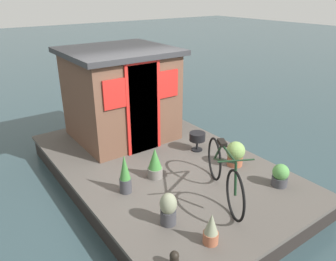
% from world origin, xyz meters
% --- Properties ---
extents(ground_plane, '(60.00, 60.00, 0.00)m').
position_xyz_m(ground_plane, '(0.00, 0.00, 0.00)').
color(ground_plane, '#2D4247').
extents(houseboat_deck, '(5.14, 3.24, 0.41)m').
position_xyz_m(houseboat_deck, '(0.00, 0.00, 0.21)').
color(houseboat_deck, '#4C4742').
rests_on(houseboat_deck, ground_plane).
extents(houseboat_cabin, '(1.94, 2.08, 1.85)m').
position_xyz_m(houseboat_cabin, '(1.46, 0.00, 1.35)').
color(houseboat_cabin, brown).
rests_on(houseboat_cabin, houseboat_deck).
extents(bicycle, '(1.57, 0.85, 0.85)m').
position_xyz_m(bicycle, '(-1.41, -0.16, 0.81)').
color(bicycle, black).
rests_on(bicycle, houseboat_deck).
extents(potted_plant_lavender, '(0.33, 0.33, 0.45)m').
position_xyz_m(potted_plant_lavender, '(-0.85, -1.01, 0.64)').
color(potted_plant_lavender, '#935138').
rests_on(potted_plant_lavender, houseboat_deck).
extents(potted_plant_sage, '(0.20, 0.20, 0.43)m').
position_xyz_m(potted_plant_sage, '(-2.06, 0.68, 0.62)').
color(potted_plant_sage, '#935138').
rests_on(potted_plant_sage, houseboat_deck).
extents(potted_plant_mint, '(0.19, 0.19, 0.64)m').
position_xyz_m(potted_plant_mint, '(-0.46, 0.99, 0.72)').
color(potted_plant_mint, '#38383D').
rests_on(potted_plant_mint, houseboat_deck).
extents(potted_plant_thyme, '(0.25, 0.25, 0.53)m').
position_xyz_m(potted_plant_thyme, '(-0.36, 0.38, 0.67)').
color(potted_plant_thyme, slate).
rests_on(potted_plant_thyme, houseboat_deck).
extents(potted_plant_geranium, '(0.26, 0.26, 0.37)m').
position_xyz_m(potted_plant_geranium, '(-1.73, -1.10, 0.60)').
color(potted_plant_geranium, '#38383D').
rests_on(potted_plant_geranium, houseboat_deck).
extents(potted_plant_ivy, '(0.23, 0.23, 0.47)m').
position_xyz_m(potted_plant_ivy, '(-1.45, 0.89, 0.65)').
color(potted_plant_ivy, '#38383D').
rests_on(potted_plant_ivy, houseboat_deck).
extents(charcoal_grill, '(0.31, 0.31, 0.37)m').
position_xyz_m(charcoal_grill, '(0.00, -0.84, 0.68)').
color(charcoal_grill, black).
rests_on(charcoal_grill, houseboat_deck).
extents(mooring_bollard, '(0.11, 0.11, 0.21)m').
position_xyz_m(mooring_bollard, '(-2.09, 1.27, 0.52)').
color(mooring_bollard, black).
rests_on(mooring_bollard, houseboat_deck).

